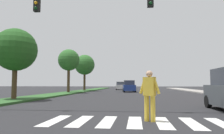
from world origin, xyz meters
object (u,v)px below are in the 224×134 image
at_px(tree_mid, 16,50).
at_px(pedestrian_performer, 150,93).
at_px(tree_far, 69,60).
at_px(traffic_light_gantry, 37,18).
at_px(sedan_midblock, 129,87).
at_px(tree_distant, 85,65).
at_px(sedan_distant, 120,86).

relative_size(tree_mid, pedestrian_performer, 3.09).
relative_size(tree_far, pedestrian_performer, 3.37).
bearing_deg(traffic_light_gantry, pedestrian_performer, -23.21).
height_order(pedestrian_performer, sedan_midblock, sedan_midblock).
distance_m(tree_distant, sedan_distant, 11.51).
bearing_deg(pedestrian_performer, tree_distant, 108.30).
distance_m(pedestrian_performer, sedan_distant, 37.24).
xyz_separation_m(tree_mid, traffic_light_gantry, (4.26, -5.27, 0.64)).
bearing_deg(tree_distant, sedan_distant, 60.95).
bearing_deg(tree_distant, sedan_midblock, -17.85).
height_order(tree_distant, sedan_distant, tree_distant).
height_order(tree_distant, sedan_midblock, tree_distant).
distance_m(tree_distant, traffic_light_gantry, 25.60).
xyz_separation_m(tree_far, sedan_midblock, (7.83, 5.13, -3.56)).
bearing_deg(tree_distant, tree_mid, -90.86).
bearing_deg(sedan_distant, tree_mid, -100.73).
bearing_deg(sedan_midblock, traffic_light_gantry, -98.92).
bearing_deg(sedan_distant, tree_far, -108.09).
relative_size(tree_distant, sedan_distant, 1.29).
bearing_deg(tree_distant, traffic_light_gantry, -81.11).
bearing_deg(sedan_distant, pedestrian_performer, -84.16).
distance_m(tree_distant, sedan_midblock, 8.71).
height_order(tree_distant, pedestrian_performer, tree_distant).
relative_size(tree_mid, tree_distant, 0.87).
distance_m(traffic_light_gantry, sedan_midblock, 23.42).
height_order(traffic_light_gantry, pedestrian_performer, traffic_light_gantry).
bearing_deg(tree_mid, sedan_distant, 79.27).
distance_m(tree_far, sedan_midblock, 10.01).
height_order(traffic_light_gantry, sedan_midblock, traffic_light_gantry).
bearing_deg(pedestrian_performer, traffic_light_gantry, 156.79).
distance_m(tree_far, pedestrian_performer, 22.30).
distance_m(pedestrian_performer, sedan_midblock, 25.12).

